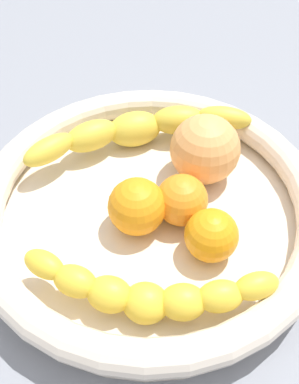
% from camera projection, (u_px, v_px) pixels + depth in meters
% --- Properties ---
extents(kitchen_counter, '(1.20, 1.20, 0.03)m').
position_uv_depth(kitchen_counter, '(150.00, 232.00, 0.50)').
color(kitchen_counter, gray).
rests_on(kitchen_counter, ground).
extents(fruit_bowl, '(0.35, 0.35, 0.05)m').
position_uv_depth(fruit_bowl, '(150.00, 207.00, 0.47)').
color(fruit_bowl, beige).
rests_on(fruit_bowl, kitchen_counter).
extents(banana_draped_left, '(0.22, 0.07, 0.04)m').
position_uv_depth(banana_draped_left, '(147.00, 292.00, 0.39)').
color(banana_draped_left, yellow).
rests_on(banana_draped_left, fruit_bowl).
extents(banana_draped_right, '(0.24, 0.14, 0.05)m').
position_uv_depth(banana_draped_right, '(136.00, 130.00, 0.52)').
color(banana_draped_right, gold).
rests_on(banana_draped_right, fruit_bowl).
extents(orange_front, '(0.05, 0.05, 0.05)m').
position_uv_depth(orange_front, '(182.00, 199.00, 0.45)').
color(orange_front, orange).
rests_on(orange_front, fruit_bowl).
extents(orange_mid_left, '(0.06, 0.06, 0.06)m').
position_uv_depth(orange_mid_left, '(137.00, 207.00, 0.45)').
color(orange_mid_left, orange).
rests_on(orange_mid_left, fruit_bowl).
extents(orange_mid_right, '(0.05, 0.05, 0.05)m').
position_uv_depth(orange_mid_right, '(211.00, 235.00, 0.43)').
color(orange_mid_right, orange).
rests_on(orange_mid_right, fruit_bowl).
extents(peach_blush, '(0.07, 0.07, 0.07)m').
position_uv_depth(peach_blush, '(205.00, 149.00, 0.49)').
color(peach_blush, '#F6A459').
rests_on(peach_blush, fruit_bowl).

